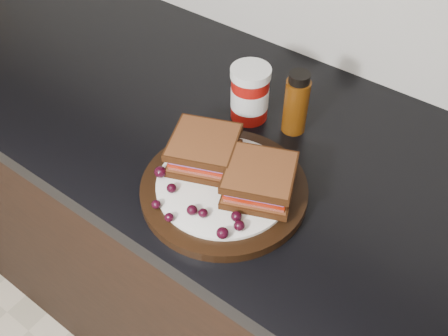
# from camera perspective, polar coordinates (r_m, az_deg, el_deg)

# --- Properties ---
(base_cabinets) EXTENTS (3.96, 0.58, 0.86)m
(base_cabinets) POSITION_cam_1_polar(r_m,az_deg,el_deg) (1.35, -2.63, -8.96)
(base_cabinets) COLOR black
(base_cabinets) RESTS_ON ground_plane
(countertop) EXTENTS (3.98, 0.60, 0.04)m
(countertop) POSITION_cam_1_polar(r_m,az_deg,el_deg) (1.01, -3.48, 5.71)
(countertop) COLOR black
(countertop) RESTS_ON base_cabinets
(plate) EXTENTS (0.28, 0.28, 0.02)m
(plate) POSITION_cam_1_polar(r_m,az_deg,el_deg) (0.84, 0.00, -2.41)
(plate) COLOR black
(plate) RESTS_ON countertop
(sandwich_left) EXTENTS (0.14, 0.14, 0.05)m
(sandwich_left) POSITION_cam_1_polar(r_m,az_deg,el_deg) (0.84, -2.29, 2.08)
(sandwich_left) COLOR brown
(sandwich_left) RESTS_ON plate
(sandwich_right) EXTENTS (0.14, 0.14, 0.05)m
(sandwich_right) POSITION_cam_1_polar(r_m,az_deg,el_deg) (0.80, 4.06, -1.38)
(sandwich_right) COLOR brown
(sandwich_right) RESTS_ON plate
(grape_0) EXTENTS (0.02, 0.02, 0.02)m
(grape_0) POSITION_cam_1_polar(r_m,az_deg,el_deg) (0.84, -7.29, -0.45)
(grape_0) COLOR black
(grape_0) RESTS_ON plate
(grape_1) EXTENTS (0.02, 0.02, 0.02)m
(grape_1) POSITION_cam_1_polar(r_m,az_deg,el_deg) (0.81, -6.02, -2.30)
(grape_1) COLOR black
(grape_1) RESTS_ON plate
(grape_2) EXTENTS (0.02, 0.02, 0.01)m
(grape_2) POSITION_cam_1_polar(r_m,az_deg,el_deg) (0.79, -7.76, -4.13)
(grape_2) COLOR black
(grape_2) RESTS_ON plate
(grape_3) EXTENTS (0.01, 0.01, 0.01)m
(grape_3) POSITION_cam_1_polar(r_m,az_deg,el_deg) (0.77, -6.29, -5.62)
(grape_3) COLOR black
(grape_3) RESTS_ON plate
(grape_4) EXTENTS (0.02, 0.02, 0.02)m
(grape_4) POSITION_cam_1_polar(r_m,az_deg,el_deg) (0.78, -3.68, -4.82)
(grape_4) COLOR black
(grape_4) RESTS_ON plate
(grape_5) EXTENTS (0.02, 0.02, 0.01)m
(grape_5) POSITION_cam_1_polar(r_m,az_deg,el_deg) (0.78, -2.42, -5.16)
(grape_5) COLOR black
(grape_5) RESTS_ON plate
(grape_6) EXTENTS (0.02, 0.02, 0.02)m
(grape_6) POSITION_cam_1_polar(r_m,az_deg,el_deg) (0.75, -0.18, -7.44)
(grape_6) COLOR black
(grape_6) RESTS_ON plate
(grape_7) EXTENTS (0.02, 0.02, 0.02)m
(grape_7) POSITION_cam_1_polar(r_m,az_deg,el_deg) (0.76, 1.75, -6.60)
(grape_7) COLOR black
(grape_7) RESTS_ON plate
(grape_8) EXTENTS (0.02, 0.02, 0.02)m
(grape_8) POSITION_cam_1_polar(r_m,az_deg,el_deg) (0.77, 1.41, -5.55)
(grape_8) COLOR black
(grape_8) RESTS_ON plate
(grape_9) EXTENTS (0.02, 0.02, 0.02)m
(grape_9) POSITION_cam_1_polar(r_m,az_deg,el_deg) (0.79, 1.93, -3.93)
(grape_9) COLOR black
(grape_9) RESTS_ON plate
(grape_10) EXTENTS (0.02, 0.02, 0.02)m
(grape_10) POSITION_cam_1_polar(r_m,az_deg,el_deg) (0.81, 5.17, -2.64)
(grape_10) COLOR black
(grape_10) RESTS_ON plate
(grape_11) EXTENTS (0.02, 0.02, 0.02)m
(grape_11) POSITION_cam_1_polar(r_m,az_deg,el_deg) (0.81, 4.26, -2.17)
(grape_11) COLOR black
(grape_11) RESTS_ON plate
(grape_12) EXTENTS (0.02, 0.02, 0.02)m
(grape_12) POSITION_cam_1_polar(r_m,az_deg,el_deg) (0.83, 5.14, -0.50)
(grape_12) COLOR black
(grape_12) RESTS_ON plate
(grape_13) EXTENTS (0.02, 0.02, 0.01)m
(grape_13) POSITION_cam_1_polar(r_m,az_deg,el_deg) (0.88, -2.25, 2.87)
(grape_13) COLOR black
(grape_13) RESTS_ON plate
(grape_14) EXTENTS (0.01, 0.01, 0.01)m
(grape_14) POSITION_cam_1_polar(r_m,az_deg,el_deg) (0.87, -4.04, 1.77)
(grape_14) COLOR black
(grape_14) RESTS_ON plate
(grape_15) EXTENTS (0.02, 0.02, 0.02)m
(grape_15) POSITION_cam_1_polar(r_m,az_deg,el_deg) (0.85, -3.38, 0.52)
(grape_15) COLOR black
(grape_15) RESTS_ON plate
(grape_16) EXTENTS (0.02, 0.02, 0.02)m
(grape_16) POSITION_cam_1_polar(r_m,az_deg,el_deg) (0.87, -0.80, 2.10)
(grape_16) COLOR black
(grape_16) RESTS_ON plate
(grape_17) EXTENTS (0.02, 0.02, 0.02)m
(grape_17) POSITION_cam_1_polar(r_m,az_deg,el_deg) (0.86, -2.54, 1.26)
(grape_17) COLOR black
(grape_17) RESTS_ON plate
(grape_18) EXTENTS (0.02, 0.02, 0.02)m
(grape_18) POSITION_cam_1_polar(r_m,az_deg,el_deg) (0.86, -4.32, 1.32)
(grape_18) COLOR black
(grape_18) RESTS_ON plate
(condiment_jar) EXTENTS (0.08, 0.08, 0.11)m
(condiment_jar) POSITION_cam_1_polar(r_m,az_deg,el_deg) (0.95, 2.97, 8.51)
(condiment_jar) COLOR #950F0A
(condiment_jar) RESTS_ON countertop
(oil_bottle) EXTENTS (0.05, 0.05, 0.13)m
(oil_bottle) POSITION_cam_1_polar(r_m,az_deg,el_deg) (0.92, 8.25, 7.41)
(oil_bottle) COLOR #4D2607
(oil_bottle) RESTS_ON countertop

